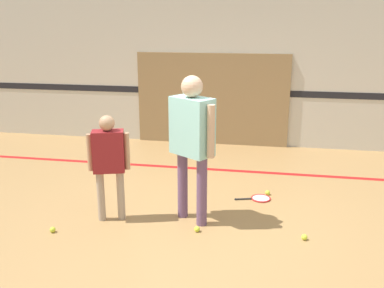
% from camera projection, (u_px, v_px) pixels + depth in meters
% --- Properties ---
extents(ground_plane, '(16.00, 16.00, 0.00)m').
position_uv_depth(ground_plane, '(196.00, 222.00, 5.17)').
color(ground_plane, '#A87F4C').
extents(wall_back, '(16.00, 0.07, 3.20)m').
position_uv_depth(wall_back, '(228.00, 62.00, 8.02)').
color(wall_back, beige).
rests_on(wall_back, ground_plane).
extents(wall_panel, '(2.92, 0.05, 1.75)m').
position_uv_depth(wall_panel, '(212.00, 99.00, 8.21)').
color(wall_panel, '#93754C').
rests_on(wall_panel, ground_plane).
extents(floor_stripe, '(14.40, 0.10, 0.01)m').
position_uv_depth(floor_stripe, '(216.00, 169.00, 6.97)').
color(floor_stripe, red).
rests_on(floor_stripe, ground_plane).
extents(person_instructor, '(0.57, 0.50, 1.76)m').
position_uv_depth(person_instructor, '(192.00, 134.00, 4.91)').
color(person_instructor, '#6B4C70').
rests_on(person_instructor, ground_plane).
extents(person_student_left, '(0.48, 0.30, 1.30)m').
position_uv_depth(person_student_left, '(109.00, 157.00, 5.02)').
color(person_student_left, tan).
rests_on(person_student_left, ground_plane).
extents(racket_spare_on_floor, '(0.52, 0.33, 0.03)m').
position_uv_depth(racket_spare_on_floor, '(259.00, 198.00, 5.83)').
color(racket_spare_on_floor, red).
rests_on(racket_spare_on_floor, ground_plane).
extents(tennis_ball_near_instructor, '(0.07, 0.07, 0.07)m').
position_uv_depth(tennis_ball_near_instructor, '(197.00, 229.00, 4.92)').
color(tennis_ball_near_instructor, '#CCE038').
rests_on(tennis_ball_near_instructor, ground_plane).
extents(tennis_ball_by_spare_racket, '(0.07, 0.07, 0.07)m').
position_uv_depth(tennis_ball_by_spare_racket, '(268.00, 193.00, 5.96)').
color(tennis_ball_by_spare_racket, '#CCE038').
rests_on(tennis_ball_by_spare_racket, ground_plane).
extents(tennis_ball_stray_left, '(0.07, 0.07, 0.07)m').
position_uv_depth(tennis_ball_stray_left, '(304.00, 237.00, 4.74)').
color(tennis_ball_stray_left, '#CCE038').
rests_on(tennis_ball_stray_left, ground_plane).
extents(tennis_ball_stray_right, '(0.07, 0.07, 0.07)m').
position_uv_depth(tennis_ball_stray_right, '(53.00, 230.00, 4.91)').
color(tennis_ball_stray_right, '#CCE038').
rests_on(tennis_ball_stray_right, ground_plane).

